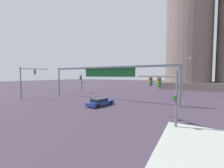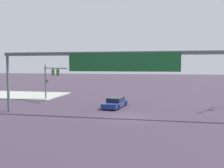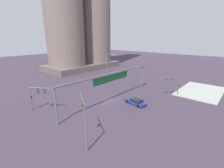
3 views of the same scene
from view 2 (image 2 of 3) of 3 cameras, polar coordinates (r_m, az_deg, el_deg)
ground_plane at (r=24.68m, az=3.54°, el=-7.66°), size 234.58×234.58×0.00m
sidewalk_corner at (r=44.90m, az=-21.18°, el=-2.39°), size 15.69×9.70×0.15m
traffic_signal_near_corner at (r=36.58m, az=-14.01°, el=1.84°), size 4.80×3.58×5.21m
overhead_sign_gantry at (r=24.31m, az=3.34°, el=5.33°), size 26.85×0.43×6.50m
sedan_car_approaching at (r=30.05m, az=0.78°, el=-4.36°), size 2.54×5.00×1.21m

